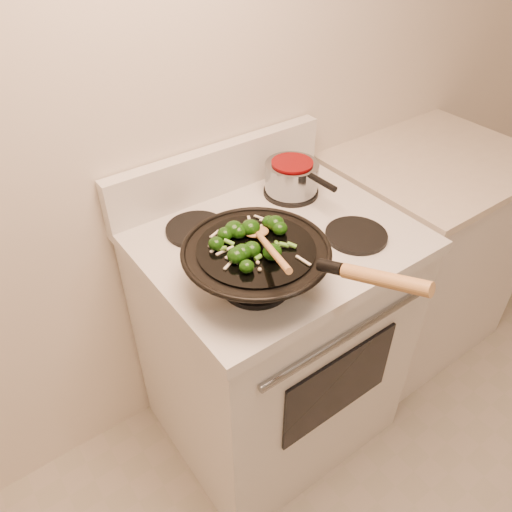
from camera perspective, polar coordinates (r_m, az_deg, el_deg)
stove at (r=1.77m, az=1.82°, el=-9.25°), size 0.78×0.67×1.08m
counter_unit at (r=2.25m, az=17.78°, el=0.32°), size 0.74×0.62×0.91m
wok at (r=1.24m, az=0.18°, el=-0.94°), size 0.37×0.60×0.23m
stirfry at (r=1.21m, az=-0.73°, el=1.97°), size 0.22×0.25×0.04m
wooden_spoon at (r=1.17m, az=1.00°, el=1.63°), size 0.14×0.27×0.09m
saucepan at (r=1.62m, az=4.13°, el=9.06°), size 0.17×0.28×0.10m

